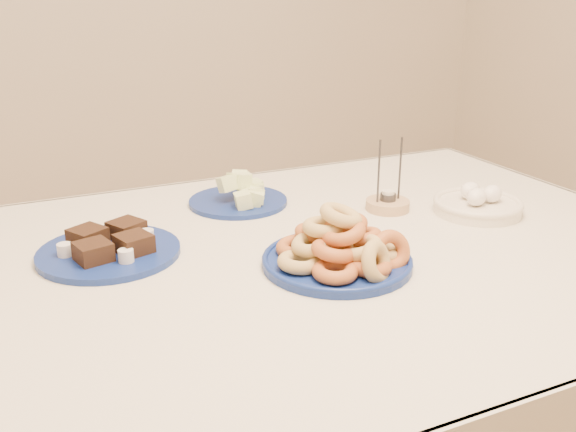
# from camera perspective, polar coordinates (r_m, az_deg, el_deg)

# --- Properties ---
(dining_table) EXTENTS (1.71, 1.11, 0.75)m
(dining_table) POSITION_cam_1_polar(r_m,az_deg,el_deg) (1.30, -0.95, -7.88)
(dining_table) COLOR brown
(dining_table) RESTS_ON ground
(donut_platter) EXTENTS (0.37, 0.37, 0.13)m
(donut_platter) POSITION_cam_1_polar(r_m,az_deg,el_deg) (1.20, 4.65, -3.03)
(donut_platter) COLOR navy
(donut_platter) RESTS_ON dining_table
(melon_plate) EXTENTS (0.29, 0.29, 0.08)m
(melon_plate) POSITION_cam_1_polar(r_m,az_deg,el_deg) (1.54, -4.09, 1.86)
(melon_plate) COLOR navy
(melon_plate) RESTS_ON dining_table
(brownie_plate) EXTENTS (0.33, 0.33, 0.05)m
(brownie_plate) POSITION_cam_1_polar(r_m,az_deg,el_deg) (1.30, -15.57, -2.76)
(brownie_plate) COLOR navy
(brownie_plate) RESTS_ON dining_table
(candle_holder) EXTENTS (0.10, 0.10, 0.17)m
(candle_holder) POSITION_cam_1_polar(r_m,az_deg,el_deg) (1.51, 8.85, 1.13)
(candle_holder) COLOR tan
(candle_holder) RESTS_ON dining_table
(egg_bowl) EXTENTS (0.25, 0.25, 0.07)m
(egg_bowl) POSITION_cam_1_polar(r_m,az_deg,el_deg) (1.54, 16.52, 1.04)
(egg_bowl) COLOR silver
(egg_bowl) RESTS_ON dining_table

